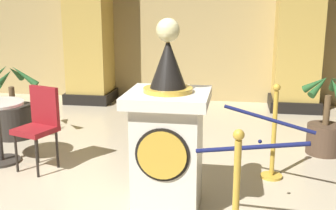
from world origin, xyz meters
The scene contains 8 objects.
pedestal_clock centered at (0.28, 0.40, 0.69)m, with size 0.74×0.74×1.77m.
stanchion_far centered at (1.31, 1.27, 0.37)m, with size 0.24×0.24×1.06m.
velvet_rope centered at (1.11, 0.40, 0.79)m, with size 1.08×1.10×0.22m.
column_left centered at (-1.93, 4.56, 1.91)m, with size 0.91×0.91×3.85m.
column_right centered at (1.93, 4.56, 1.91)m, with size 0.92×0.92×3.85m.
potted_palm_left centered at (-2.26, 2.17, 0.31)m, with size 0.83×0.85×1.08m.
potted_palm_right centered at (2.03, 2.17, 0.33)m, with size 0.66×0.66×1.05m.
cafe_chair_red centered at (-1.34, 1.13, 0.57)m, with size 0.51×0.51×0.96m.
Camera 1 is at (0.88, -3.22, 1.90)m, focal length 44.95 mm.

